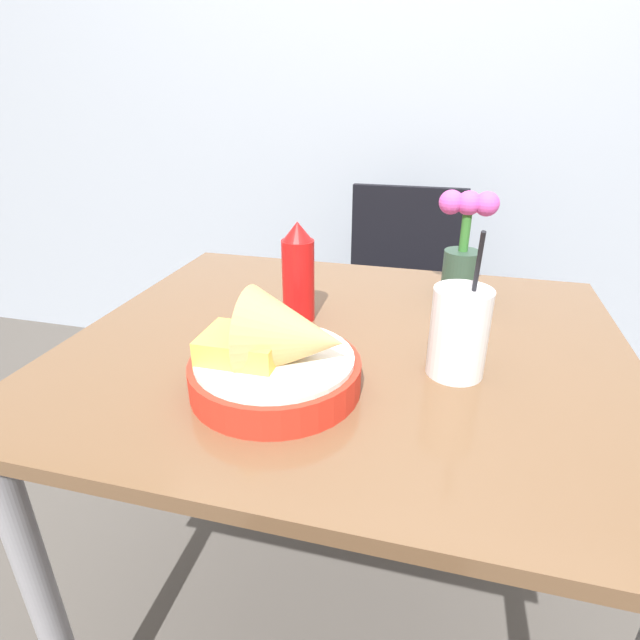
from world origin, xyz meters
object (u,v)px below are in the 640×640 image
at_px(drink_cup, 459,335).
at_px(flower_vase, 463,247).
at_px(food_basket, 281,357).
at_px(chair_far_window, 401,292).
at_px(ketchup_bottle, 298,273).

bearing_deg(drink_cup, flower_vase, 89.58).
bearing_deg(flower_vase, drink_cup, -90.42).
relative_size(food_basket, flower_vase, 1.13).
relative_size(chair_far_window, ketchup_bottle, 4.51).
bearing_deg(ketchup_bottle, drink_cup, -24.53).
xyz_separation_m(food_basket, ketchup_bottle, (-0.05, 0.25, 0.04)).
relative_size(chair_far_window, drink_cup, 3.65).
bearing_deg(ketchup_bottle, flower_vase, 34.33).
distance_m(chair_far_window, ketchup_bottle, 0.91).
relative_size(food_basket, drink_cup, 1.07).
height_order(chair_far_window, flower_vase, flower_vase).
relative_size(ketchup_bottle, flower_vase, 0.85).
distance_m(ketchup_bottle, flower_vase, 0.37).
distance_m(chair_far_window, food_basket, 1.13).
bearing_deg(flower_vase, food_basket, -118.77).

